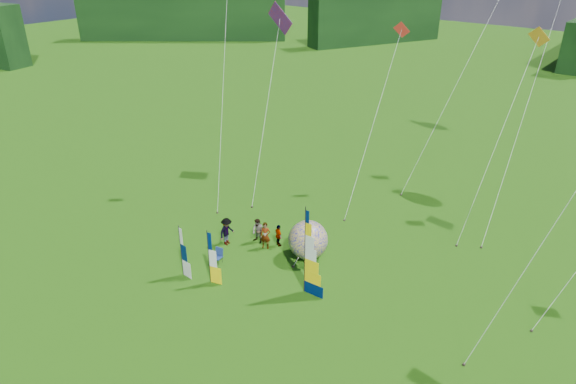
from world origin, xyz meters
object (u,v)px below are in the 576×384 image
Objects in this scene: spectator_a at (265,236)px; side_banner_left at (209,258)px; spectator_d at (279,236)px; camp_chair at (217,256)px; side_banner_far at (181,251)px; spectator_b at (258,231)px; bol_inflatable at (308,240)px; feather_banner_main at (305,252)px; spectator_c at (227,231)px; kite_whale at (529,94)px.

side_banner_left is at bearing -115.37° from spectator_a.
spectator_d reaches higher than camp_chair.
side_banner_left reaches higher than side_banner_far.
spectator_d is at bearing 56.69° from camp_chair.
spectator_b reaches higher than camp_chair.
side_banner_left is 6.27m from bol_inflatable.
feather_banner_main is 3.06× the size of spectator_b.
spectator_a is 1.21× the size of spectator_d.
camp_chair is at bearing -95.25° from spectator_b.
spectator_c is 2.27m from camp_chair.
bol_inflatable is at bearing -72.38° from spectator_c.
feather_banner_main reaches higher than spectator_b.
feather_banner_main is at bearing -48.15° from spectator_a.
side_banner_left is 3.37× the size of camp_chair.
spectator_b is at bearing 49.58° from spectator_d.
kite_whale is at bearing 68.37° from feather_banner_main.
spectator_b is 19.94m from kite_whale.
spectator_a is (-2.71, -0.87, -0.31)m from bol_inflatable.
side_banner_far is 1.31× the size of bol_inflatable.
camp_chair is (-5.79, -1.10, -2.09)m from feather_banner_main.
spectator_c reaches higher than spectator_d.
camp_chair is at bearing 94.84° from spectator_d.
spectator_a is at bearing 72.76° from side_banner_far.
spectator_b is 1.40m from spectator_d.
camp_chair is (1.09, -1.95, -0.44)m from spectator_c.
side_banner_far reaches higher than bol_inflatable.
feather_banner_main reaches higher than camp_chair.
spectator_b is 1.71× the size of camp_chair.
spectator_a is 0.85m from spectator_b.
spectator_a is 0.97× the size of spectator_c.
spectator_d is at bearing 70.92° from side_banner_far.
spectator_a is at bearing 59.42° from camp_chair.
bol_inflatable is at bearing -117.64° from kite_whale.
bol_inflatable is at bearing 11.00° from spectator_b.
side_banner_left reaches higher than bol_inflatable.
kite_whale reaches higher than spectator_c.
feather_banner_main is 6.15m from spectator_b.
bol_inflatable is 5.37m from spectator_c.
side_banner_left is 1.36× the size of bol_inflatable.
bol_inflatable is 1.34× the size of spectator_a.
feather_banner_main is at bearing 13.13° from side_banner_left.
side_banner_left reaches higher than camp_chair.
camp_chair is (-3.87, -4.00, -0.73)m from bol_inflatable.
feather_banner_main is 5.51m from side_banner_left.
side_banner_far is 4.10m from spectator_c.
camp_chair is (-0.33, -3.34, -0.35)m from spectator_b.
bol_inflatable is at bearing -6.68° from spectator_a.
camp_chair is at bearing -172.63° from feather_banner_main.
side_banner_left is 1.97× the size of spectator_b.
side_banner_far is at bearing -179.78° from spectator_c.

